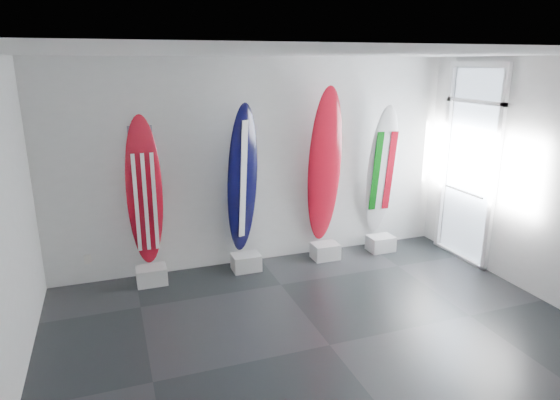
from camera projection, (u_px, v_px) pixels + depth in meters
name	position (u px, v px, depth m)	size (l,w,h in m)	color
floor	(330.00, 345.00, 5.19)	(6.00, 6.00, 0.00)	black
ceiling	(339.00, 54.00, 4.35)	(6.00, 6.00, 0.00)	white
wall_back	(259.00, 163.00, 7.03)	(6.00, 6.00, 0.00)	silver
wall_front	(545.00, 348.00, 2.51)	(6.00, 6.00, 0.00)	silver
display_block_usa	(152.00, 275.00, 6.59)	(0.40, 0.30, 0.24)	silver
surfboard_usa	(145.00, 192.00, 6.36)	(0.47, 0.08, 2.06)	maroon
display_block_navy	(246.00, 262.00, 7.02)	(0.40, 0.30, 0.24)	silver
surfboard_navy	(242.00, 180.00, 6.78)	(0.49, 0.08, 2.18)	black
display_block_swiss	(325.00, 251.00, 7.43)	(0.40, 0.30, 0.24)	silver
surfboard_swiss	(325.00, 167.00, 7.16)	(0.54, 0.08, 2.38)	maroon
display_block_italy	(381.00, 243.00, 7.75)	(0.40, 0.30, 0.24)	silver
surfboard_italy	(382.00, 172.00, 7.52)	(0.48, 0.08, 2.10)	white
wall_outlet	(88.00, 259.00, 6.54)	(0.09, 0.02, 0.13)	silver
glass_door	(469.00, 167.00, 7.15)	(0.12, 1.16, 2.85)	white
balcony	(530.00, 217.00, 7.84)	(2.80, 2.20, 1.20)	slate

